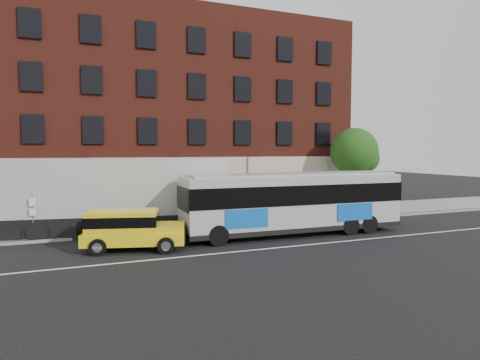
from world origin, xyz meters
name	(u,v)px	position (x,y,z in m)	size (l,w,h in m)	color
ground	(235,255)	(0.00, 0.00, 0.00)	(120.00, 120.00, 0.00)	black
sidewalk	(184,222)	(0.00, 9.00, 0.07)	(60.00, 6.00, 0.15)	gray
kerb	(197,230)	(0.00, 6.00, 0.07)	(60.00, 0.25, 0.15)	gray
lane_line	(231,252)	(0.00, 0.50, 0.01)	(60.00, 0.12, 0.01)	silver
building	(158,114)	(-0.01, 16.92, 7.58)	(30.00, 12.10, 15.00)	#5E2016
sign_pole	(33,214)	(-8.50, 6.15, 1.45)	(0.30, 0.20, 2.50)	slate
street_tree	(355,153)	(13.54, 9.48, 4.41)	(3.60, 3.60, 6.20)	#322419
city_bus	(294,201)	(4.62, 3.00, 1.87)	(12.44, 2.93, 3.39)	#9EA0A8
yellow_suv	(130,227)	(-4.22, 2.68, 1.07)	(4.99, 3.04, 1.86)	yellow
shipping_container	(110,197)	(-4.69, 6.80, 2.08)	(12.84, 4.71, 4.20)	black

